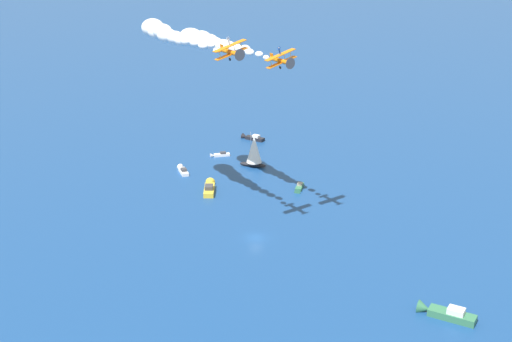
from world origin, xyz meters
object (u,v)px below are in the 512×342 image
at_px(motorboat_far_stbd, 183,170).
at_px(motorboat_inshore, 252,138).
at_px(wingwalker_wingman, 229,41).
at_px(motorboat_near_centre, 299,188).
at_px(sailboat_ahead, 254,151).
at_px(motorboat_offshore, 219,155).
at_px(biplane_wingman, 231,52).
at_px(motorboat_far_port, 209,188).
at_px(motorboat_trailing, 444,313).
at_px(biplane_lead, 281,60).
at_px(wingwalker_lead, 279,50).

xyz_separation_m(motorboat_far_stbd, motorboat_inshore, (-33.76, 7.72, 0.06)).
bearing_deg(wingwalker_wingman, motorboat_near_centre, 173.30).
height_order(motorboat_far_stbd, sailboat_ahead, sailboat_ahead).
distance_m(motorboat_far_stbd, motorboat_offshore, 16.15).
distance_m(motorboat_near_centre, biplane_wingman, 54.41).
height_order(motorboat_far_port, motorboat_inshore, motorboat_far_port).
bearing_deg(motorboat_near_centre, motorboat_far_stbd, -92.50).
height_order(motorboat_offshore, sailboat_ahead, sailboat_ahead).
bearing_deg(motorboat_far_stbd, motorboat_trailing, 55.95).
distance_m(motorboat_near_centre, biplane_lead, 45.81).
height_order(motorboat_near_centre, motorboat_trailing, motorboat_trailing).
xyz_separation_m(sailboat_ahead, wingwalker_wingman, (48.34, 12.53, 39.02)).
relative_size(motorboat_near_centre, biplane_lead, 0.89).
distance_m(sailboat_ahead, biplane_lead, 54.50).
height_order(motorboat_far_port, motorboat_trailing, motorboat_trailing).
distance_m(motorboat_far_port, wingwalker_lead, 49.63).
bearing_deg(motorboat_far_stbd, biplane_lead, 53.47).
relative_size(biplane_lead, biplane_wingman, 1.00).
bearing_deg(motorboat_trailing, sailboat_ahead, -136.66).
relative_size(motorboat_trailing, sailboat_ahead, 1.04).
bearing_deg(sailboat_ahead, motorboat_offshore, -110.68).
height_order(motorboat_offshore, wingwalker_wingman, wingwalker_wingman).
xyz_separation_m(motorboat_near_centre, motorboat_far_port, (8.41, -21.26, 0.28)).
bearing_deg(motorboat_far_stbd, biplane_wingman, 38.59).
bearing_deg(wingwalker_lead, biplane_lead, 145.90).
bearing_deg(motorboat_offshore, motorboat_far_stbd, -15.25).
xyz_separation_m(motorboat_offshore, biplane_lead, (42.62, 32.25, 37.91)).
height_order(motorboat_near_centre, motorboat_inshore, motorboat_inshore).
bearing_deg(motorboat_near_centre, wingwalker_wingman, -6.70).
bearing_deg(wingwalker_wingman, motorboat_inshore, -163.17).
height_order(motorboat_offshore, motorboat_trailing, motorboat_trailing).
distance_m(motorboat_far_stbd, biplane_lead, 59.10).
xyz_separation_m(wingwalker_lead, wingwalker_wingman, (10.01, -6.94, 3.09)).
distance_m(motorboat_inshore, biplane_wingman, 84.61).
bearing_deg(motorboat_inshore, wingwalker_wingman, 16.83).
xyz_separation_m(motorboat_near_centre, biplane_lead, (25.57, 3.00, 37.89)).
bearing_deg(motorboat_inshore, biplane_wingman, 17.14).
distance_m(motorboat_near_centre, wingwalker_lead, 47.80).
height_order(wingwalker_lead, wingwalker_wingman, wingwalker_wingman).
relative_size(motorboat_inshore, wingwalker_lead, 4.44).
bearing_deg(motorboat_far_port, biplane_wingman, 32.52).
bearing_deg(wingwalker_lead, wingwalker_wingman, -34.74).
bearing_deg(motorboat_far_stbd, motorboat_offshore, 164.75).
height_order(motorboat_far_stbd, motorboat_trailing, motorboat_trailing).
xyz_separation_m(motorboat_inshore, biplane_wingman, (70.80, 21.84, 40.85)).
distance_m(motorboat_far_port, biplane_lead, 47.93).
distance_m(motorboat_far_stbd, sailboat_ahead, 20.36).
bearing_deg(motorboat_far_port, wingwalker_wingman, 31.68).
bearing_deg(motorboat_inshore, biplane_lead, 25.33).
xyz_separation_m(motorboat_far_port, biplane_lead, (17.16, 24.26, 37.61)).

